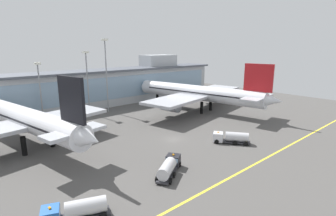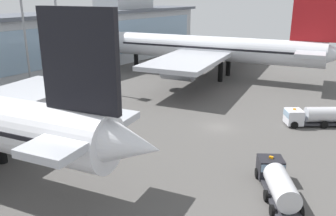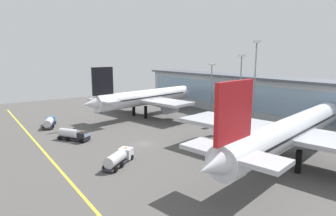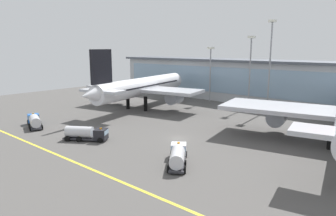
% 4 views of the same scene
% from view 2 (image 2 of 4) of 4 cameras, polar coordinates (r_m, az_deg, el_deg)
% --- Properties ---
extents(ground_plane, '(180.00, 180.00, 0.00)m').
position_cam_2_polar(ground_plane, '(54.12, 8.15, -3.07)').
color(ground_plane, '#514F4C').
extents(terminal_building, '(129.51, 14.00, 19.82)m').
position_cam_2_polar(terminal_building, '(87.42, -22.22, 9.16)').
color(terminal_building, '#ADB2B7').
rests_on(terminal_building, ground).
extents(airliner_near_right, '(51.38, 60.14, 18.41)m').
position_cam_2_polar(airliner_near_right, '(84.71, 6.85, 9.38)').
color(airliner_near_right, black).
rests_on(airliner_near_right, ground).
extents(fuel_tanker_truck, '(7.30, 8.74, 2.90)m').
position_cam_2_polar(fuel_tanker_truck, '(58.14, 22.25, -1.19)').
color(fuel_tanker_truck, black).
rests_on(fuel_tanker_truck, ground).
extents(baggage_tug_near, '(8.92, 6.93, 2.90)m').
position_cam_2_polar(baggage_tug_near, '(37.73, 17.08, -11.04)').
color(baggage_tug_near, black).
rests_on(baggage_tug_near, ground).
extents(apron_light_mast_centre, '(1.80, 1.80, 26.41)m').
position_cam_2_polar(apron_light_mast_centre, '(77.85, -17.58, 15.55)').
color(apron_light_mast_centre, gray).
rests_on(apron_light_mast_centre, ground).
extents(apron_light_mast_east, '(1.80, 1.80, 22.17)m').
position_cam_2_polar(apron_light_mast_east, '(75.14, -22.24, 13.21)').
color(apron_light_mast_east, gray).
rests_on(apron_light_mast_east, ground).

